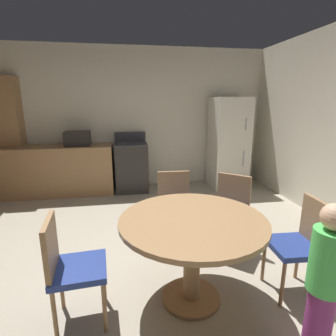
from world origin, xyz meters
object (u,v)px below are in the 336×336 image
Objects in this scene: microwave at (78,138)px; chair_northeast at (230,208)px; oven_range at (131,166)px; chair_east at (302,241)px; chair_west at (69,264)px; person_child at (325,279)px; refrigerator at (228,143)px; chair_north at (175,204)px; dining_table at (192,236)px.

chair_northeast is at bearing -49.68° from microwave.
oven_range is 1.26× the size of chair_east.
chair_west is (0.39, -3.15, -0.53)m from microwave.
person_child is (1.67, -0.56, 0.08)m from chair_west.
chair_north is at bearing -125.79° from refrigerator.
oven_range is at bearing -31.28° from person_child.
chair_east is at bearing -72.07° from person_child.
refrigerator is 2.02× the size of chair_west.
chair_east is at bearing 63.72° from chair_northeast.
chair_west is 1.00× the size of chair_northeast.
refrigerator is 1.47× the size of dining_table.
dining_table is 1.38× the size of chair_north.
person_child is at bearing 43.81° from chair_northeast.
refrigerator is at bearing -160.46° from chair_northeast.
microwave is at bearing 113.79° from dining_table.
oven_range is at bearing -63.10° from chair_east.
dining_table is 0.95m from person_child.
refrigerator is at bearing -60.44° from person_child.
refrigerator reaches higher than dining_table.
refrigerator is (1.92, -0.05, 0.41)m from oven_range.
chair_east is at bearing 44.49° from chair_north.
chair_northeast is at bearing -66.22° from oven_range.
oven_range is at bearing -165.89° from chair_north.
chair_west is 1.93m from chair_east.
person_child reaches higher than chair_east.
person_child is (-0.26, -0.58, 0.08)m from chair_east.
chair_east reaches higher than dining_table.
oven_range is 1.11m from microwave.
refrigerator is at bearing 146.53° from chair_north.
chair_west is (-0.56, -3.16, 0.03)m from oven_range.
dining_table is 0.97m from chair_east.
chair_east is 1.00× the size of chair_northeast.
chair_east is at bearing -53.44° from microwave.
dining_table is at bearing -116.72° from refrigerator.
microwave reaches higher than chair_west.
refrigerator is 2.88m from microwave.
person_child reaches higher than chair_northeast.
chair_west is 1.79m from chair_northeast.
chair_east is 0.86m from chair_northeast.
chair_west is at bearing -82.94° from microwave.
chair_north is at bearing -78.21° from oven_range.
refrigerator is 3.76m from person_child.
oven_range reaches higher than chair_northeast.
oven_range is 3.42m from chair_east.
dining_table is at bearing 0.00° from chair_west.
oven_range reaches higher than chair_north.
chair_northeast is (1.99, -2.34, -0.53)m from microwave.
refrigerator is 2.02× the size of chair_east.
oven_range is 1.26× the size of chair_west.
chair_northeast reaches higher than dining_table.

